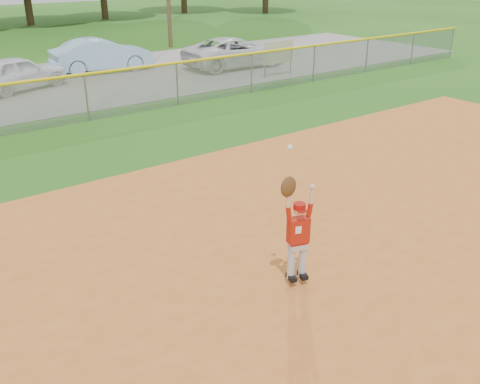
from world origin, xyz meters
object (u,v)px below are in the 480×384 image
(car_white_b, at_px, (234,52))
(sponsor_sign, at_px, (278,53))
(car_blue, at_px, (102,55))
(car_white_a, at_px, (17,73))
(ballplayer, at_px, (297,229))

(car_white_b, distance_m, sponsor_sign, 2.89)
(car_blue, distance_m, sponsor_sign, 8.06)
(car_white_b, bearing_deg, car_white_a, 84.25)
(car_white_b, relative_size, ballplayer, 2.21)
(car_white_a, height_order, sponsor_sign, sponsor_sign)
(car_white_a, height_order, ballplayer, ballplayer)
(car_white_a, bearing_deg, ballplayer, 157.28)
(car_white_a, relative_size, ballplayer, 1.75)
(ballplayer, bearing_deg, car_blue, 75.36)
(sponsor_sign, bearing_deg, car_blue, 135.69)
(car_white_b, xyz_separation_m, sponsor_sign, (0.28, -2.86, 0.30))
(car_white_b, height_order, ballplayer, ballplayer)
(car_blue, xyz_separation_m, car_white_b, (5.48, -2.77, -0.05))
(car_white_b, relative_size, sponsor_sign, 2.85)
(car_white_a, relative_size, sponsor_sign, 2.26)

